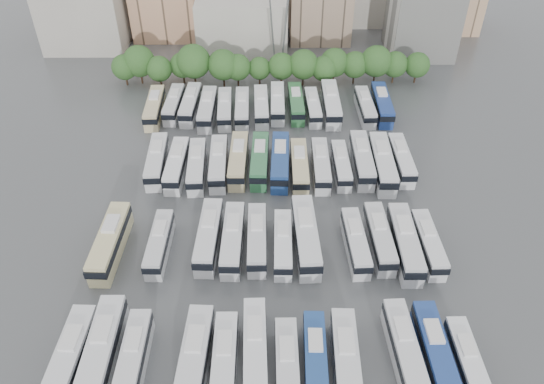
{
  "coord_description": "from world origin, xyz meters",
  "views": [
    {
      "loc": [
        0.08,
        -57.04,
        52.13
      ],
      "look_at": [
        0.38,
        3.12,
        3.0
      ],
      "focal_mm": 35.0,
      "sensor_mm": 36.0,
      "label": 1
    }
  ],
  "objects_px": {
    "bus_r3_s6": "(261,106)",
    "bus_r3_s4": "(225,108)",
    "bus_r1_s5": "(233,239)",
    "bus_r1_s6": "(257,239)",
    "bus_r2_s6": "(260,160)",
    "bus_r2_s11": "(362,159)",
    "bus_r0_s1": "(102,352)",
    "bus_r2_s7": "(280,161)",
    "bus_r1_s11": "(380,238)",
    "bus_r3_s12": "(365,107)",
    "bus_r0_s6": "(255,348)",
    "bus_r2_s5": "(238,160)",
    "bus_r1_s8": "(306,236)",
    "bus_r3_s7": "(278,103)",
    "bus_r0_s0": "(70,360)",
    "bus_r0_s7": "(287,369)",
    "bus_r1_s4": "(209,236)",
    "bus_r0_s2": "(133,359)",
    "bus_r0_s4": "(194,362)",
    "bus_r1_s12": "(405,243)",
    "bus_r3_s9": "(313,107)",
    "bus_r2_s1": "(157,161)",
    "bus_r1_s0": "(110,242)",
    "bus_r3_s1": "(174,104)",
    "bus_r3_s13": "(382,104)",
    "bus_r1_s10": "(356,242)",
    "bus_r2_s13": "(401,159)",
    "bus_r2_s2": "(177,165)",
    "bus_r3_s8": "(296,103)",
    "bus_r0_s11": "(404,349)",
    "bus_r0_s9": "(346,363)",
    "bus_r2_s9": "(321,165)",
    "bus_r3_s5": "(242,108)",
    "bus_r0_s5": "(224,363)",
    "bus_r0_s8": "(315,359)",
    "bus_r1_s2": "(159,243)",
    "bus_r0_s12": "(435,352)",
    "bus_r2_s12": "(382,163)",
    "bus_r3_s3": "(207,109)",
    "bus_r0_s13": "(468,364)",
    "bus_r3_s2": "(191,104)"
  },
  "relations": [
    {
      "from": "bus_r3_s4",
      "to": "bus_r1_s12",
      "type": "bearing_deg",
      "value": -56.14
    },
    {
      "from": "bus_r1_s8",
      "to": "bus_r0_s5",
      "type": "bearing_deg",
      "value": -119.49
    },
    {
      "from": "bus_r1_s2",
      "to": "bus_r1_s10",
      "type": "xyz_separation_m",
      "value": [
        26.46,
        0.05,
        0.04
      ]
    },
    {
      "from": "bus_r0_s2",
      "to": "bus_r0_s0",
      "type": "bearing_deg",
      "value": -178.37
    },
    {
      "from": "bus_r0_s2",
      "to": "bus_r3_s1",
      "type": "bearing_deg",
      "value": 93.43
    },
    {
      "from": "bus_r2_s9",
      "to": "bus_r3_s1",
      "type": "xyz_separation_m",
      "value": [
        -26.3,
        19.65,
        -0.07
      ]
    },
    {
      "from": "bus_r0_s2",
      "to": "bus_r2_s5",
      "type": "height_order",
      "value": "bus_r2_s5"
    },
    {
      "from": "bus_r0_s2",
      "to": "bus_r0_s4",
      "type": "height_order",
      "value": "bus_r0_s4"
    },
    {
      "from": "bus_r0_s12",
      "to": "bus_r3_s7",
      "type": "height_order",
      "value": "bus_r0_s12"
    },
    {
      "from": "bus_r0_s2",
      "to": "bus_r3_s12",
      "type": "bearing_deg",
      "value": 58.73
    },
    {
      "from": "bus_r1_s12",
      "to": "bus_r3_s9",
      "type": "height_order",
      "value": "bus_r1_s12"
    },
    {
      "from": "bus_r2_s5",
      "to": "bus_r3_s5",
      "type": "relative_size",
      "value": 1.07
    },
    {
      "from": "bus_r1_s2",
      "to": "bus_r3_s2",
      "type": "xyz_separation_m",
      "value": [
        -0.01,
        36.96,
        0.17
      ]
    },
    {
      "from": "bus_r0_s2",
      "to": "bus_r0_s9",
      "type": "bearing_deg",
      "value": -1.56
    },
    {
      "from": "bus_r0_s6",
      "to": "bus_r3_s8",
      "type": "distance_m",
      "value": 54.3
    },
    {
      "from": "bus_r1_s10",
      "to": "bus_r2_s13",
      "type": "relative_size",
      "value": 0.97
    },
    {
      "from": "bus_r2_s1",
      "to": "bus_r2_s7",
      "type": "bearing_deg",
      "value": -3.89
    },
    {
      "from": "bus_r1_s11",
      "to": "bus_r0_s0",
      "type": "bearing_deg",
      "value": -154.47
    },
    {
      "from": "bus_r0_s7",
      "to": "bus_r1_s10",
      "type": "height_order",
      "value": "bus_r0_s7"
    },
    {
      "from": "bus_r0_s0",
      "to": "bus_r1_s0",
      "type": "relative_size",
      "value": 0.97
    },
    {
      "from": "bus_r1_s8",
      "to": "bus_r3_s7",
      "type": "relative_size",
      "value": 1.16
    },
    {
      "from": "bus_r2_s6",
      "to": "bus_r2_s11",
      "type": "xyz_separation_m",
      "value": [
        16.59,
        0.02,
        0.06
      ]
    },
    {
      "from": "bus_r2_s1",
      "to": "bus_r1_s0",
      "type": "bearing_deg",
      "value": -102.3
    },
    {
      "from": "bus_r2_s11",
      "to": "bus_r3_s3",
      "type": "relative_size",
      "value": 1.04
    },
    {
      "from": "bus_r2_s11",
      "to": "bus_r2_s13",
      "type": "bearing_deg",
      "value": 2.08
    },
    {
      "from": "bus_r1_s2",
      "to": "bus_r2_s12",
      "type": "bearing_deg",
      "value": 29.41
    },
    {
      "from": "bus_r3_s3",
      "to": "bus_r1_s0",
      "type": "bearing_deg",
      "value": -104.87
    },
    {
      "from": "bus_r0_s13",
      "to": "bus_r0_s5",
      "type": "bearing_deg",
      "value": 178.61
    },
    {
      "from": "bus_r1_s12",
      "to": "bus_r3_s4",
      "type": "height_order",
      "value": "bus_r1_s12"
    },
    {
      "from": "bus_r0_s6",
      "to": "bus_r2_s5",
      "type": "height_order",
      "value": "bus_r2_s5"
    },
    {
      "from": "bus_r0_s11",
      "to": "bus_r1_s5",
      "type": "xyz_separation_m",
      "value": [
        -19.82,
        17.29,
        0.06
      ]
    },
    {
      "from": "bus_r0_s11",
      "to": "bus_r3_s8",
      "type": "height_order",
      "value": "bus_r0_s11"
    },
    {
      "from": "bus_r0_s2",
      "to": "bus_r1_s8",
      "type": "relative_size",
      "value": 0.84
    },
    {
      "from": "bus_r0_s9",
      "to": "bus_r0_s11",
      "type": "xyz_separation_m",
      "value": [
        6.63,
        1.81,
        -0.09
      ]
    },
    {
      "from": "bus_r0_s4",
      "to": "bus_r3_s13",
      "type": "xyz_separation_m",
      "value": [
        29.37,
        54.97,
        -0.08
      ]
    },
    {
      "from": "bus_r1_s12",
      "to": "bus_r2_s2",
      "type": "height_order",
      "value": "bus_r1_s12"
    },
    {
      "from": "bus_r0_s7",
      "to": "bus_r1_s4",
      "type": "bearing_deg",
      "value": 116.15
    },
    {
      "from": "bus_r1_s5",
      "to": "bus_r1_s6",
      "type": "xyz_separation_m",
      "value": [
        3.28,
        0.12,
        -0.08
      ]
    },
    {
      "from": "bus_r1_s8",
      "to": "bus_r3_s9",
      "type": "xyz_separation_m",
      "value": [
        3.25,
        35.21,
        -0.41
      ]
    },
    {
      "from": "bus_r0_s2",
      "to": "bus_r0_s5",
      "type": "distance_m",
      "value": 9.97
    },
    {
      "from": "bus_r0_s1",
      "to": "bus_r2_s7",
      "type": "bearing_deg",
      "value": 60.57
    },
    {
      "from": "bus_r1_s11",
      "to": "bus_r2_s11",
      "type": "relative_size",
      "value": 0.93
    },
    {
      "from": "bus_r2_s11",
      "to": "bus_r3_s12",
      "type": "xyz_separation_m",
      "value": [
        2.99,
        17.21,
        -0.21
      ]
    },
    {
      "from": "bus_r0_s8",
      "to": "bus_r2_s1",
      "type": "distance_m",
      "value": 43.4
    },
    {
      "from": "bus_r0_s9",
      "to": "bus_r2_s11",
      "type": "distance_m",
      "value": 37.94
    },
    {
      "from": "bus_r3_s6",
      "to": "bus_r3_s4",
      "type": "bearing_deg",
      "value": -175.92
    },
    {
      "from": "bus_r1_s2",
      "to": "bus_r3_s9",
      "type": "distance_m",
      "value": 42.85
    },
    {
      "from": "bus_r1_s12",
      "to": "bus_r3_s4",
      "type": "relative_size",
      "value": 1.11
    },
    {
      "from": "bus_r0_s2",
      "to": "bus_r2_s6",
      "type": "distance_m",
      "value": 38.97
    },
    {
      "from": "bus_r3_s5",
      "to": "bus_r0_s5",
      "type": "bearing_deg",
      "value": -91.24
    }
  ]
}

